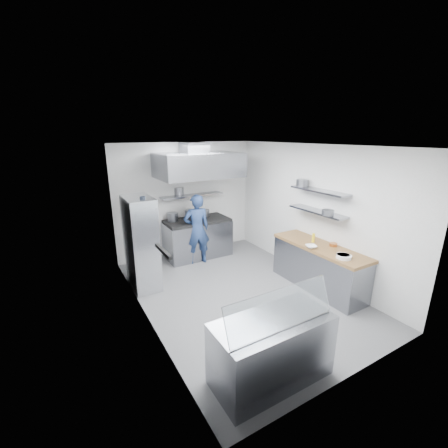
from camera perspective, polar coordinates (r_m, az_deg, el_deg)
floor at (r=6.04m, az=2.93°, el=-12.88°), size 5.00×5.00×0.00m
ceiling at (r=5.25m, az=3.40°, el=14.71°), size 5.00×5.00×0.00m
wall_back at (r=7.63m, az=-7.20°, el=4.66°), size 3.60×2.80×0.02m
wall_front at (r=3.80m, az=24.54°, el=-9.61°), size 3.60×2.80×0.02m
wall_left at (r=4.79m, az=-15.24°, el=-3.22°), size 2.80×5.00×0.02m
wall_right at (r=6.61m, az=16.34°, el=2.21°), size 2.80×5.00×0.02m
gas_range at (r=7.58m, az=-5.05°, el=-2.84°), size 1.60×0.80×0.90m
cooktop at (r=7.43m, az=-5.14°, el=0.65°), size 1.57×0.78×0.06m
stock_pot_left at (r=7.34m, az=-9.74°, el=1.33°), size 0.26×0.26×0.20m
stock_pot_mid at (r=7.40m, az=-6.28°, el=1.75°), size 0.30×0.30×0.24m
stock_pot_right at (r=7.71m, az=-3.73°, el=2.14°), size 0.25×0.25×0.16m
over_range_shelf at (r=7.50m, az=-6.04°, el=5.42°), size 1.60×0.30×0.04m
shelf_pot_a at (r=7.57m, az=-8.71°, el=6.27°), size 0.27×0.27×0.18m
extractor_hood at (r=7.01m, az=-4.82°, el=11.11°), size 1.90×1.15×0.55m
hood_duct at (r=7.19m, az=-5.69°, el=14.27°), size 0.55×0.55×0.24m
red_firebox at (r=7.19m, az=-16.22°, el=3.53°), size 0.22×0.10×0.26m
chef at (r=7.06m, az=-5.22°, el=-1.01°), size 0.67×0.51×1.67m
wire_rack at (r=6.13m, az=-15.52°, el=-3.53°), size 0.50×0.90×1.85m
rack_bin_a at (r=6.06m, az=-15.13°, el=-4.99°), size 0.15×0.19×0.17m
rack_bin_b at (r=6.23m, az=-16.35°, el=0.37°), size 0.14×0.17×0.15m
rack_jar at (r=5.72m, az=-15.21°, el=4.20°), size 0.11×0.11×0.18m
knife_strip at (r=3.93m, az=-11.54°, el=-5.07°), size 0.04×0.55×0.05m
prep_counter_base at (r=6.32m, az=17.49°, el=-8.00°), size 0.62×2.00×0.84m
prep_counter_top at (r=6.16m, az=17.86°, el=-4.19°), size 0.65×2.04×0.06m
plate_stack_a at (r=5.67m, az=21.86°, el=-5.79°), size 0.26×0.26×0.06m
plate_stack_b at (r=5.70m, az=21.72°, el=-5.66°), size 0.23×0.23×0.06m
copper_pan at (r=6.19m, az=20.11°, el=-3.71°), size 0.15×0.15×0.06m
squeeze_bottle at (r=6.27m, az=16.66°, el=-2.53°), size 0.06×0.06×0.18m
mixing_bowl at (r=5.97m, az=16.26°, el=-4.15°), size 0.27×0.27×0.05m
wall_shelf_lower at (r=6.28m, az=17.35°, el=2.30°), size 0.30×1.30×0.04m
wall_shelf_upper at (r=6.19m, az=17.69°, el=6.07°), size 0.30×1.30×0.04m
shelf_pot_c at (r=5.96m, az=19.18°, el=2.08°), size 0.23×0.23×0.10m
shelf_pot_d at (r=6.51m, az=14.63°, el=7.62°), size 0.24×0.24×0.14m
display_case at (r=4.07m, az=9.08°, el=-22.58°), size 1.50×0.70×0.85m
display_glass at (r=3.62m, az=10.80°, el=-15.62°), size 1.47×0.19×0.42m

